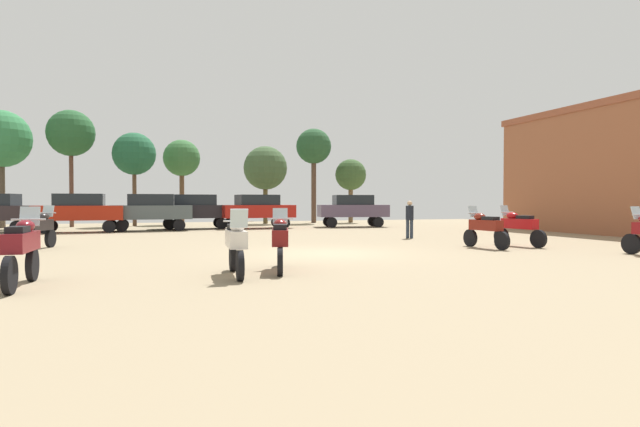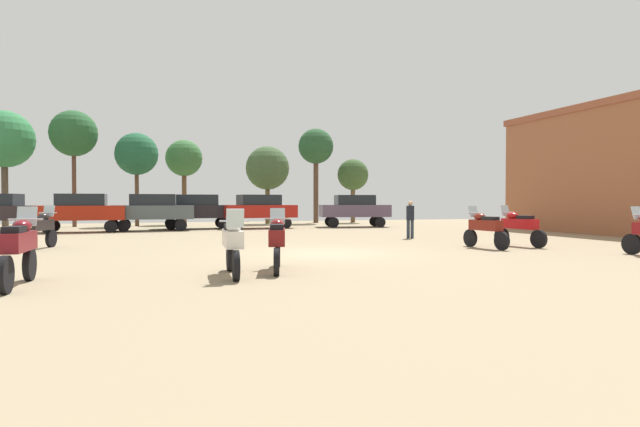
# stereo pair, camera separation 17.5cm
# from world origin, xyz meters

# --- Properties ---
(ground_plane) EXTENTS (44.00, 52.00, 0.02)m
(ground_plane) POSITION_xyz_m (0.00, 0.00, 0.01)
(ground_plane) COLOR gray
(motorcycle_1) EXTENTS (0.62, 2.29, 1.51)m
(motorcycle_1) POSITION_xyz_m (-7.47, -4.33, 0.76)
(motorcycle_1) COLOR black
(motorcycle_1) RESTS_ON ground
(motorcycle_2) EXTENTS (0.71, 2.26, 1.47)m
(motorcycle_2) POSITION_xyz_m (7.41, 0.33, 0.74)
(motorcycle_2) COLOR black
(motorcycle_2) RESTS_ON ground
(motorcycle_4) EXTENTS (0.80, 2.09, 1.47)m
(motorcycle_4) POSITION_xyz_m (-8.70, 4.21, 0.74)
(motorcycle_4) COLOR black
(motorcycle_4) RESTS_ON ground
(motorcycle_5) EXTENTS (0.77, 2.21, 1.45)m
(motorcycle_5) POSITION_xyz_m (-2.31, -3.56, 0.73)
(motorcycle_5) COLOR black
(motorcycle_5) RESTS_ON ground
(motorcycle_7) EXTENTS (0.63, 2.17, 1.45)m
(motorcycle_7) POSITION_xyz_m (5.77, 0.00, 0.73)
(motorcycle_7) COLOR black
(motorcycle_7) RESTS_ON ground
(motorcycle_8) EXTENTS (0.62, 2.21, 1.46)m
(motorcycle_8) POSITION_xyz_m (-3.41, -4.09, 0.74)
(motorcycle_8) COLOR black
(motorcycle_8) RESTS_ON ground
(car_1) EXTENTS (4.31, 1.82, 2.00)m
(car_1) POSITION_xyz_m (-8.67, 14.29, 1.19)
(car_1) COLOR black
(car_1) RESTS_ON ground
(car_2) EXTENTS (4.32, 1.84, 2.00)m
(car_2) POSITION_xyz_m (-5.16, 14.75, 1.19)
(car_2) COLOR black
(car_2) RESTS_ON ground
(car_4) EXTENTS (4.53, 2.47, 2.00)m
(car_4) POSITION_xyz_m (6.93, 15.35, 1.19)
(car_4) COLOR black
(car_4) RESTS_ON ground
(car_5) EXTENTS (4.47, 2.26, 2.00)m
(car_5) POSITION_xyz_m (0.87, 15.50, 1.19)
(car_5) COLOR black
(car_5) RESTS_ON ground
(car_6) EXTENTS (4.30, 1.81, 2.00)m
(car_6) POSITION_xyz_m (-2.71, 16.04, 1.19)
(car_6) COLOR black
(car_6) RESTS_ON ground
(person_1) EXTENTS (0.47, 0.47, 1.63)m
(person_1) POSITION_xyz_m (5.54, 5.09, 0.97)
(person_1) COLOR #283141
(person_1) RESTS_ON ground
(tree_1) EXTENTS (3.11, 3.11, 5.55)m
(tree_1) POSITION_xyz_m (2.67, 21.63, 3.99)
(tree_1) COLOR brown
(tree_1) RESTS_ON ground
(tree_2) EXTENTS (3.44, 3.44, 7.09)m
(tree_2) POSITION_xyz_m (-13.71, 20.59, 5.35)
(tree_2) COLOR brown
(tree_2) RESTS_ON ground
(tree_3) EXTENTS (2.73, 2.73, 6.04)m
(tree_3) POSITION_xyz_m (-6.16, 20.64, 4.67)
(tree_3) COLOR brown
(tree_3) RESTS_ON ground
(tree_5) EXTENTS (2.62, 2.62, 7.03)m
(tree_5) POSITION_xyz_m (6.45, 22.12, 5.62)
(tree_5) COLOR brown
(tree_5) RESTS_ON ground
(tree_6) EXTENTS (2.54, 2.54, 5.90)m
(tree_6) POSITION_xyz_m (-3.08, 22.50, 4.59)
(tree_6) COLOR brown
(tree_6) RESTS_ON ground
(tree_7) EXTENTS (2.35, 2.35, 4.80)m
(tree_7) POSITION_xyz_m (9.27, 21.77, 3.59)
(tree_7) COLOR brown
(tree_7) RESTS_ON ground
(tree_8) EXTENTS (2.87, 2.87, 7.30)m
(tree_8) POSITION_xyz_m (-9.88, 20.63, 5.84)
(tree_8) COLOR brown
(tree_8) RESTS_ON ground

